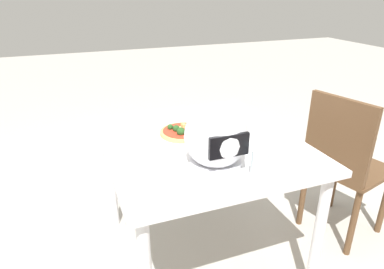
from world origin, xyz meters
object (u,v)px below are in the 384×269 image
Objects in this scene: chair_side at (343,161)px; motorcycle_helmet at (216,137)px; drinking_glass at (260,164)px; pizza at (183,132)px; dining_table at (201,155)px.

motorcycle_helmet is at bearing 9.10° from chair_side.
chair_side reaches higher than drinking_glass.
drinking_glass is (-0.15, 0.49, 0.03)m from pizza.
dining_table is 3.81× the size of motorcycle_helmet.
motorcycle_helmet is 0.30× the size of chair_side.
drinking_glass reaches higher than dining_table.
drinking_glass is 0.85m from chair_side.
drinking_glass is (-0.12, 0.16, -0.07)m from motorcycle_helmet.
pizza is (0.07, -0.08, 0.11)m from dining_table.
drinking_glass is (-0.08, 0.41, 0.14)m from dining_table.
chair_side is at bearing -158.44° from drinking_glass.
dining_table is 0.34m from motorcycle_helmet.
motorcycle_helmet is at bearing -52.91° from drinking_glass.
pizza is at bearing -48.43° from dining_table.
motorcycle_helmet is at bearing 81.58° from dining_table.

